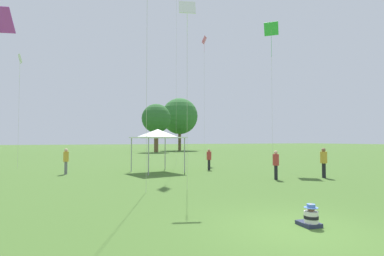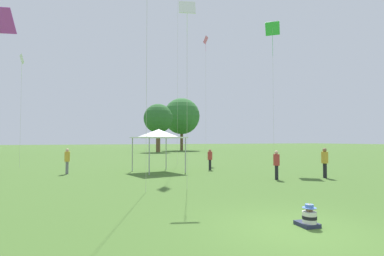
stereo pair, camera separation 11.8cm
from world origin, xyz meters
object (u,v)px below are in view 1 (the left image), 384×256
distant_tree_2 (180,116)px  person_standing_4 (209,158)px  kite_7 (204,47)px  kite_1 (271,33)px  kite_2 (20,64)px  person_standing_0 (276,162)px  distant_tree_0 (156,119)px  kite_6 (187,15)px  person_standing_5 (324,160)px  canopy_tent (158,134)px  person_standing_3 (66,159)px  seated_toddler (310,217)px

distant_tree_2 → person_standing_4: bearing=-108.1°
person_standing_4 → kite_7: size_ratio=0.11×
kite_1 → kite_2: bearing=64.4°
person_standing_0 → distant_tree_0: (4.82, 39.33, 5.16)m
person_standing_0 → kite_6: 9.13m
person_standing_5 → distant_tree_0: bearing=-5.9°
distant_tree_2 → canopy_tent: bearing=-113.1°
distant_tree_0 → canopy_tent: bearing=-106.5°
kite_2 → kite_7: kite_7 is taller
person_standing_0 → kite_7: 19.62m
kite_1 → distant_tree_0: bearing=-3.8°
person_standing_0 → person_standing_4: bearing=137.1°
person_standing_0 → person_standing_5: 3.13m
kite_6 → distant_tree_2: bearing=132.3°
person_standing_4 → person_standing_5: 7.88m
kite_1 → kite_6: size_ratio=1.37×
person_standing_5 → canopy_tent: 10.67m
kite_1 → kite_7: 9.79m
person_standing_0 → kite_1: size_ratio=0.14×
person_standing_4 → kite_1: 11.52m
person_standing_0 → kite_2: kite_2 is taller
person_standing_5 → kite_6: bearing=90.8°
person_standing_5 → kite_1: 11.98m
kite_2 → distant_tree_2: bearing=-11.1°
person_standing_0 → distant_tree_0: distant_tree_0 is taller
person_standing_5 → kite_6: (-8.91, -0.65, 6.88)m
person_standing_4 → kite_7: kite_7 is taller
person_standing_0 → kite_7: size_ratio=0.12×
person_standing_0 → distant_tree_2: 47.75m
person_standing_3 → distant_tree_2: bearing=121.9°
seated_toddler → person_standing_3: person_standing_3 is taller
distant_tree_2 → seated_toddler: bearing=-107.7°
person_standing_5 → kite_2: kite_2 is taller
person_standing_0 → distant_tree_2: size_ratio=0.14×
person_standing_0 → person_standing_5: size_ratio=0.93×
canopy_tent → kite_7: bearing=48.9°
canopy_tent → kite_7: 15.66m
seated_toddler → person_standing_0: size_ratio=0.36×
person_standing_3 → kite_6: 12.10m
person_standing_4 → canopy_tent: (-3.89, 0.15, 1.72)m
person_standing_0 → kite_2: bearing=173.9°
seated_toddler → distant_tree_2: (17.02, 53.42, 7.03)m
canopy_tent → distant_tree_2: distant_tree_2 is taller
person_standing_4 → distant_tree_0: 33.98m
person_standing_4 → person_standing_0: bearing=110.7°
person_standing_3 → kite_7: kite_7 is taller
kite_6 → person_standing_4: bearing=119.9°
seated_toddler → kite_7: (8.25, 23.23, 12.17)m
kite_2 → kite_6: (8.33, -14.79, -0.38)m
kite_1 → distant_tree_2: 40.59m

